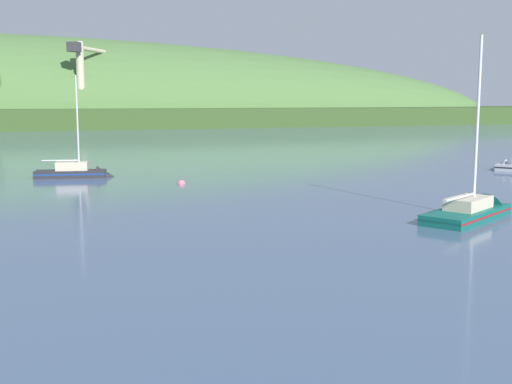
{
  "coord_description": "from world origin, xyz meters",
  "views": [
    {
      "loc": [
        -14.47,
        2.36,
        7.3
      ],
      "look_at": [
        0.48,
        42.02,
        1.26
      ],
      "focal_mm": 44.55,
      "sensor_mm": 36.0,
      "label": 1
    }
  ],
  "objects_px": {
    "sailboat_midwater_white": "(79,175)",
    "sailboat_near_mooring": "(474,214)",
    "dockside_crane": "(82,84)",
    "mooring_buoy_off_fishing_boat": "(181,184)"
  },
  "relations": [
    {
      "from": "sailboat_midwater_white",
      "to": "sailboat_near_mooring",
      "type": "bearing_deg",
      "value": -43.07
    },
    {
      "from": "dockside_crane",
      "to": "sailboat_midwater_white",
      "type": "relative_size",
      "value": 2.2
    },
    {
      "from": "dockside_crane",
      "to": "sailboat_midwater_white",
      "type": "distance_m",
      "value": 123.76
    },
    {
      "from": "dockside_crane",
      "to": "mooring_buoy_off_fishing_boat",
      "type": "relative_size",
      "value": 30.29
    },
    {
      "from": "mooring_buoy_off_fishing_boat",
      "to": "dockside_crane",
      "type": "bearing_deg",
      "value": 88.16
    },
    {
      "from": "sailboat_midwater_white",
      "to": "mooring_buoy_off_fishing_boat",
      "type": "xyz_separation_m",
      "value": [
        8.15,
        -8.38,
        -0.21
      ]
    },
    {
      "from": "dockside_crane",
      "to": "sailboat_midwater_white",
      "type": "xyz_separation_m",
      "value": [
        -12.35,
        -122.55,
        -12.09
      ]
    },
    {
      "from": "dockside_crane",
      "to": "sailboat_near_mooring",
      "type": "xyz_separation_m",
      "value": [
        9.27,
        -153.69,
        -12.11
      ]
    },
    {
      "from": "sailboat_midwater_white",
      "to": "mooring_buoy_off_fishing_boat",
      "type": "relative_size",
      "value": 13.76
    },
    {
      "from": "sailboat_near_mooring",
      "to": "mooring_buoy_off_fishing_boat",
      "type": "xyz_separation_m",
      "value": [
        -13.48,
        22.76,
        -0.18
      ]
    }
  ]
}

